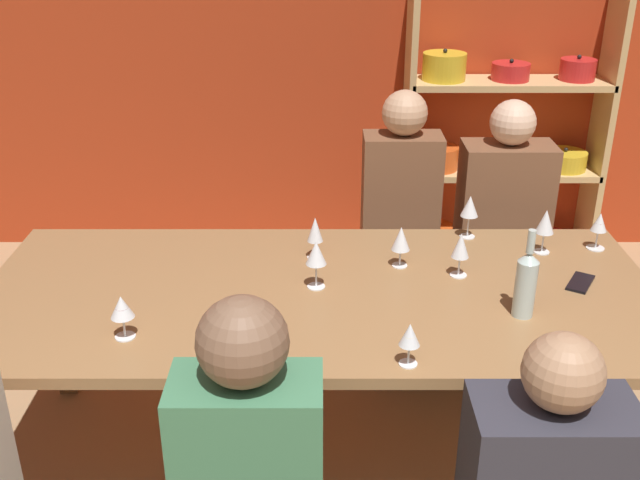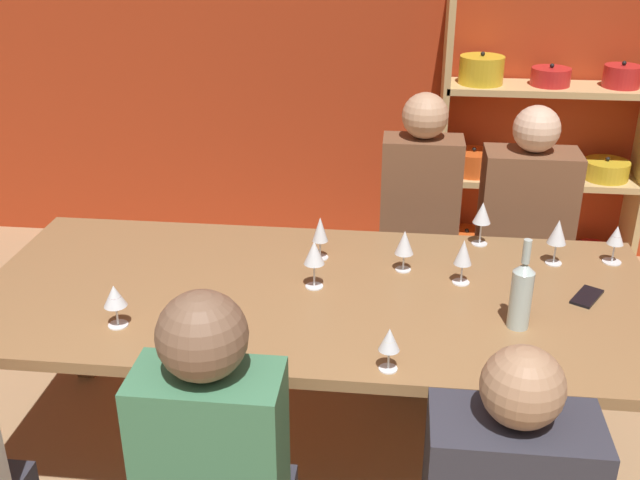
{
  "view_description": "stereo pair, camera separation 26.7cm",
  "coord_description": "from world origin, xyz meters",
  "px_view_note": "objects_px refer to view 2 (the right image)",
  "views": [
    {
      "loc": [
        -0.19,
        -0.53,
        2.02
      ],
      "look_at": [
        -0.19,
        1.89,
        0.9
      ],
      "focal_mm": 42.0,
      "sensor_mm": 36.0,
      "label": 1
    },
    {
      "loc": [
        0.08,
        -0.52,
        2.02
      ],
      "look_at": [
        -0.19,
        1.89,
        0.9
      ],
      "focal_mm": 42.0,
      "sensor_mm": 36.0,
      "label": 2
    }
  ],
  "objects_px": {
    "wine_glass_white_d": "(389,341)",
    "wine_glass_white_b": "(463,254)",
    "dining_table": "(317,309)",
    "wine_glass_red_a": "(115,297)",
    "wine_bottle_green": "(521,293)",
    "wine_glass_white_a": "(558,233)",
    "wine_glass_red_c": "(616,237)",
    "wine_glass_red_d": "(320,231)",
    "cell_phone": "(587,297)",
    "wine_glass_red_b": "(404,244)",
    "person_far_a": "(519,271)",
    "shelf_unit": "(533,159)",
    "wine_glass_red_e": "(314,254)",
    "wine_glass_white_c": "(482,214)",
    "person_far_b": "(417,259)"
  },
  "relations": [
    {
      "from": "person_far_a",
      "to": "wine_glass_red_e",
      "type": "bearing_deg",
      "value": 43.62
    },
    {
      "from": "shelf_unit",
      "to": "dining_table",
      "type": "height_order",
      "value": "shelf_unit"
    },
    {
      "from": "wine_glass_red_a",
      "to": "wine_glass_white_b",
      "type": "relative_size",
      "value": 0.87
    },
    {
      "from": "shelf_unit",
      "to": "person_far_a",
      "type": "height_order",
      "value": "shelf_unit"
    },
    {
      "from": "shelf_unit",
      "to": "cell_phone",
      "type": "height_order",
      "value": "shelf_unit"
    },
    {
      "from": "wine_glass_white_d",
      "to": "wine_glass_white_b",
      "type": "bearing_deg",
      "value": 66.73
    },
    {
      "from": "shelf_unit",
      "to": "wine_glass_red_e",
      "type": "xyz_separation_m",
      "value": [
        -1.04,
        -1.81,
        0.22
      ]
    },
    {
      "from": "wine_glass_red_c",
      "to": "wine_glass_red_a",
      "type": "bearing_deg",
      "value": -159.1
    },
    {
      "from": "wine_bottle_green",
      "to": "wine_glass_red_a",
      "type": "height_order",
      "value": "wine_bottle_green"
    },
    {
      "from": "dining_table",
      "to": "wine_glass_red_e",
      "type": "distance_m",
      "value": 0.21
    },
    {
      "from": "wine_glass_white_a",
      "to": "wine_glass_red_d",
      "type": "relative_size",
      "value": 1.05
    },
    {
      "from": "wine_glass_white_a",
      "to": "person_far_a",
      "type": "relative_size",
      "value": 0.15
    },
    {
      "from": "wine_bottle_green",
      "to": "wine_glass_red_d",
      "type": "distance_m",
      "value": 0.81
    },
    {
      "from": "dining_table",
      "to": "wine_glass_red_a",
      "type": "xyz_separation_m",
      "value": [
        -0.61,
        -0.31,
        0.18
      ]
    },
    {
      "from": "wine_glass_red_c",
      "to": "person_far_a",
      "type": "bearing_deg",
      "value": 116.93
    },
    {
      "from": "wine_glass_red_d",
      "to": "cell_phone",
      "type": "height_order",
      "value": "wine_glass_red_d"
    },
    {
      "from": "wine_glass_white_a",
      "to": "wine_glass_white_b",
      "type": "height_order",
      "value": "wine_glass_white_a"
    },
    {
      "from": "wine_glass_red_a",
      "to": "cell_phone",
      "type": "bearing_deg",
      "value": 12.89
    },
    {
      "from": "wine_glass_red_a",
      "to": "wine_glass_red_d",
      "type": "bearing_deg",
      "value": 43.42
    },
    {
      "from": "wine_glass_white_a",
      "to": "wine_glass_red_c",
      "type": "distance_m",
      "value": 0.23
    },
    {
      "from": "wine_glass_white_a",
      "to": "wine_glass_white_c",
      "type": "distance_m",
      "value": 0.3
    },
    {
      "from": "shelf_unit",
      "to": "wine_bottle_green",
      "type": "xyz_separation_m",
      "value": [
        -0.35,
        -2.01,
        0.21
      ]
    },
    {
      "from": "dining_table",
      "to": "person_far_a",
      "type": "relative_size",
      "value": 1.96
    },
    {
      "from": "wine_glass_red_e",
      "to": "person_far_a",
      "type": "relative_size",
      "value": 0.15
    },
    {
      "from": "wine_glass_white_a",
      "to": "wine_glass_red_b",
      "type": "relative_size",
      "value": 1.12
    },
    {
      "from": "wine_glass_white_d",
      "to": "wine_glass_white_a",
      "type": "bearing_deg",
      "value": 51.78
    },
    {
      "from": "wine_glass_white_d",
      "to": "person_far_a",
      "type": "height_order",
      "value": "person_far_a"
    },
    {
      "from": "wine_glass_red_a",
      "to": "cell_phone",
      "type": "relative_size",
      "value": 0.89
    },
    {
      "from": "wine_bottle_green",
      "to": "wine_glass_red_a",
      "type": "distance_m",
      "value": 1.3
    },
    {
      "from": "wine_glass_white_a",
      "to": "wine_glass_red_b",
      "type": "height_order",
      "value": "wine_glass_white_a"
    },
    {
      "from": "person_far_a",
      "to": "wine_glass_red_c",
      "type": "bearing_deg",
      "value": 116.93
    },
    {
      "from": "dining_table",
      "to": "person_far_a",
      "type": "height_order",
      "value": "person_far_a"
    },
    {
      "from": "wine_glass_white_a",
      "to": "wine_glass_red_c",
      "type": "bearing_deg",
      "value": 8.81
    },
    {
      "from": "dining_table",
      "to": "cell_phone",
      "type": "distance_m",
      "value": 0.94
    },
    {
      "from": "wine_glass_white_b",
      "to": "wine_glass_white_a",
      "type": "bearing_deg",
      "value": 28.69
    },
    {
      "from": "wine_glass_red_b",
      "to": "person_far_b",
      "type": "xyz_separation_m",
      "value": [
        0.07,
        0.67,
        -0.39
      ]
    },
    {
      "from": "wine_glass_white_b",
      "to": "person_far_a",
      "type": "distance_m",
      "value": 0.9
    },
    {
      "from": "wine_bottle_green",
      "to": "wine_glass_white_a",
      "type": "distance_m",
      "value": 0.52
    },
    {
      "from": "wine_glass_white_a",
      "to": "wine_glass_white_b",
      "type": "relative_size",
      "value": 1.06
    },
    {
      "from": "cell_phone",
      "to": "person_far_b",
      "type": "bearing_deg",
      "value": 124.96
    },
    {
      "from": "dining_table",
      "to": "wine_glass_red_d",
      "type": "bearing_deg",
      "value": 93.76
    },
    {
      "from": "wine_bottle_green",
      "to": "wine_glass_white_a",
      "type": "xyz_separation_m",
      "value": [
        0.19,
        0.48,
        0.0
      ]
    },
    {
      "from": "wine_glass_white_b",
      "to": "wine_bottle_green",
      "type": "bearing_deg",
      "value": -59.87
    },
    {
      "from": "wine_bottle_green",
      "to": "wine_glass_white_d",
      "type": "bearing_deg",
      "value": -144.86
    },
    {
      "from": "wine_glass_red_b",
      "to": "wine_glass_white_c",
      "type": "xyz_separation_m",
      "value": [
        0.3,
        0.26,
        0.02
      ]
    },
    {
      "from": "wine_bottle_green",
      "to": "person_far_a",
      "type": "bearing_deg",
      "value": 80.61
    },
    {
      "from": "shelf_unit",
      "to": "dining_table",
      "type": "xyz_separation_m",
      "value": [
        -1.02,
        -1.84,
        0.01
      ]
    },
    {
      "from": "dining_table",
      "to": "cell_phone",
      "type": "relative_size",
      "value": 14.56
    },
    {
      "from": "wine_glass_white_a",
      "to": "wine_glass_red_b",
      "type": "distance_m",
      "value": 0.58
    },
    {
      "from": "wine_glass_white_b",
      "to": "wine_glass_red_b",
      "type": "xyz_separation_m",
      "value": [
        -0.21,
        0.08,
        -0.01
      ]
    }
  ]
}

